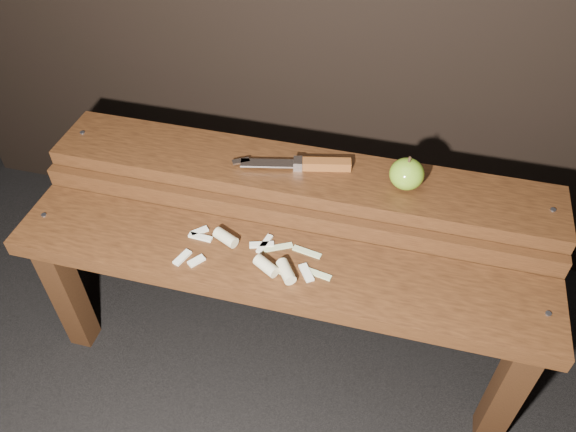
% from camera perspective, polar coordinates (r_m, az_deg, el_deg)
% --- Properties ---
extents(ground, '(60.00, 60.00, 0.00)m').
position_cam_1_polar(ground, '(1.58, -0.56, -13.24)').
color(ground, black).
extents(bench_front_tier, '(1.20, 0.20, 0.42)m').
position_cam_1_polar(bench_front_tier, '(1.26, -1.39, -6.91)').
color(bench_front_tier, black).
rests_on(bench_front_tier, ground).
extents(bench_rear_tier, '(1.20, 0.21, 0.50)m').
position_cam_1_polar(bench_rear_tier, '(1.36, 1.11, 1.94)').
color(bench_rear_tier, black).
rests_on(bench_rear_tier, ground).
extents(apple, '(0.08, 0.08, 0.08)m').
position_cam_1_polar(apple, '(1.27, 11.97, 4.20)').
color(apple, olive).
rests_on(apple, bench_rear_tier).
extents(knife, '(0.28, 0.08, 0.02)m').
position_cam_1_polar(knife, '(1.30, 2.37, 5.29)').
color(knife, brown).
rests_on(knife, bench_rear_tier).
extents(apple_scraps, '(0.34, 0.14, 0.03)m').
position_cam_1_polar(apple_scraps, '(1.21, -3.18, -4.13)').
color(apple_scraps, beige).
rests_on(apple_scraps, bench_front_tier).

